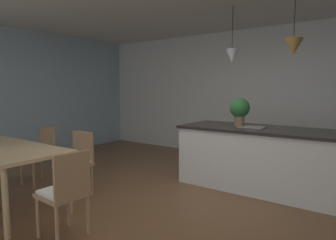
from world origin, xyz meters
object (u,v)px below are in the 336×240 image
chair_far_right (76,161)px  potted_plant_on_island (240,109)px  chair_kitchen_end (65,191)px  chair_far_left (40,153)px  kitchen_island (257,157)px

chair_far_right → potted_plant_on_island: (1.62, 1.76, 0.68)m
chair_kitchen_end → chair_far_left: bearing=155.8°
kitchen_island → potted_plant_on_island: 0.76m
chair_kitchen_end → potted_plant_on_island: 2.76m
chair_far_right → potted_plant_on_island: 2.49m
kitchen_island → chair_kitchen_end: bearing=-111.1°
chair_far_right → chair_kitchen_end: bearing=-41.4°
chair_far_right → chair_kitchen_end: same height
chair_kitchen_end → potted_plant_on_island: size_ratio=2.02×
chair_far_right → chair_kitchen_end: 1.23m
kitchen_island → potted_plant_on_island: size_ratio=5.22×
chair_kitchen_end → potted_plant_on_island: potted_plant_on_island is taller
kitchen_island → potted_plant_on_island: (-0.29, 0.00, 0.70)m
chair_far_right → chair_far_left: 0.89m
chair_far_left → chair_kitchen_end: bearing=-24.2°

